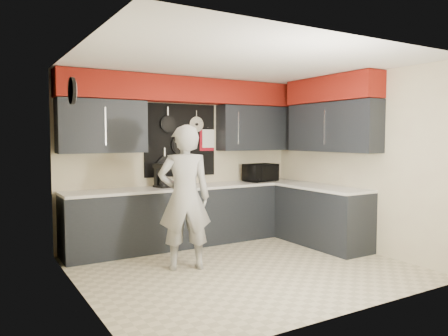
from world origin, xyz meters
TOP-DOWN VIEW (x-y plane):
  - ground at (0.00, 0.00)m, footprint 4.00×4.00m
  - back_wall_assembly at (0.01, 1.60)m, footprint 4.00×0.36m
  - right_wall_assembly at (1.85, 0.26)m, footprint 0.36×3.50m
  - left_wall_assembly at (-1.99, 0.02)m, footprint 0.05×3.50m
  - base_cabinets at (0.49, 1.13)m, footprint 3.95×2.20m
  - microwave at (1.32, 1.45)m, footprint 0.58×0.44m
  - knife_block at (-0.10, 1.50)m, footprint 0.13×0.13m
  - utensil_crock at (0.02, 1.46)m, footprint 0.11×0.11m
  - coffee_maker at (-0.48, 1.48)m, footprint 0.25×0.28m
  - person at (-0.65, 0.33)m, footprint 0.77×0.63m

SIDE VIEW (x-z plane):
  - ground at x=0.00m, z-range 0.00..0.00m
  - base_cabinets at x=0.49m, z-range 0.00..0.92m
  - person at x=-0.65m, z-range 0.00..1.83m
  - utensil_crock at x=0.02m, z-range 0.92..1.07m
  - knife_block at x=-0.10m, z-range 0.92..1.15m
  - microwave at x=1.32m, z-range 0.92..1.22m
  - coffee_maker at x=-0.48m, z-range 0.93..1.29m
  - left_wall_assembly at x=-1.99m, z-range 0.03..2.63m
  - right_wall_assembly at x=1.85m, z-range 0.64..3.24m
  - back_wall_assembly at x=0.01m, z-range 0.71..3.31m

